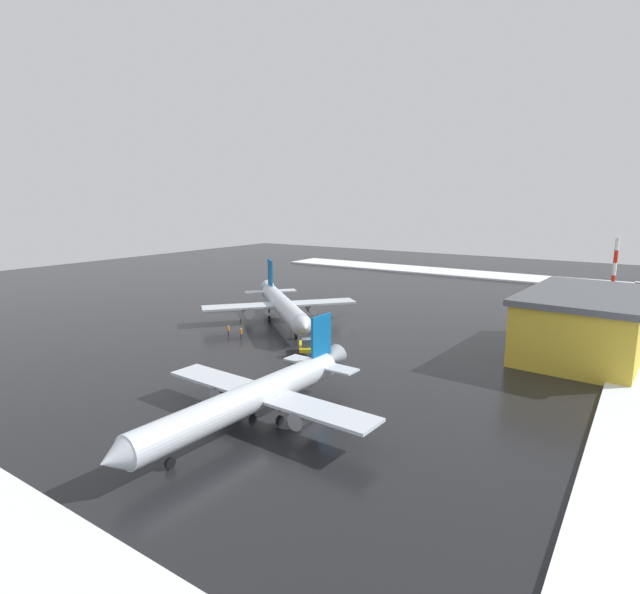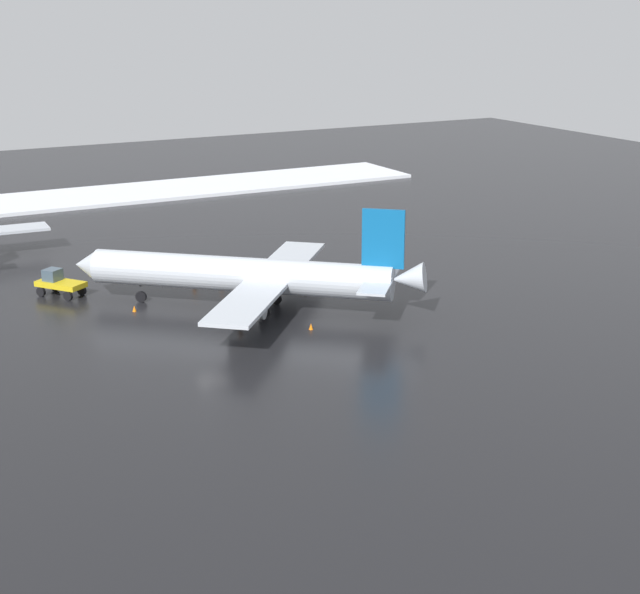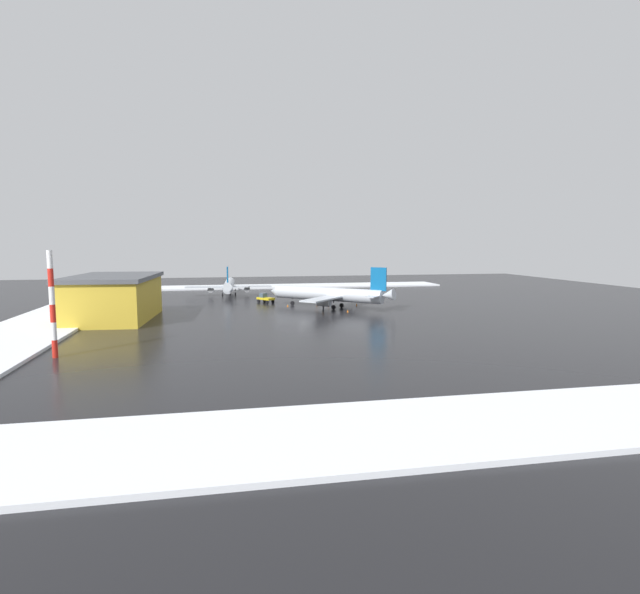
{
  "view_description": "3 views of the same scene",
  "coord_description": "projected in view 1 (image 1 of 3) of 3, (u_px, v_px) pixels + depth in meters",
  "views": [
    {
      "loc": [
        -75.69,
        -45.04,
        20.87
      ],
      "look_at": [
        -0.47,
        5.38,
        3.46
      ],
      "focal_mm": 28.0,
      "sensor_mm": 36.0,
      "label": 1
    },
    {
      "loc": [
        68.17,
        -26.92,
        26.8
      ],
      "look_at": [
        0.96,
        9.06,
        3.64
      ],
      "focal_mm": 55.0,
      "sensor_mm": 36.0,
      "label": 2
    },
    {
      "loc": [
        103.43,
        -17.35,
        15.18
      ],
      "look_at": [
        -2.15,
        3.49,
        3.42
      ],
      "focal_mm": 28.0,
      "sensor_mm": 36.0,
      "label": 3
    }
  ],
  "objects": [
    {
      "name": "pushback_tug",
      "position": [
        307.0,
        346.0,
        68.61
      ],
      "size": [
        5.01,
        4.49,
        2.5
      ],
      "rotation": [
        0.0,
        0.0,
        3.77
      ],
      "color": "gold",
      "rests_on": "ground_plane"
    },
    {
      "name": "ground_crew_mid_apron",
      "position": [
        241.0,
        333.0,
        76.71
      ],
      "size": [
        0.36,
        0.36,
        1.71
      ],
      "rotation": [
        0.0,
        0.0,
        5.42
      ],
      "color": "black",
      "rests_on": "ground_plane"
    },
    {
      "name": "traffic_cone_wingtip_side",
      "position": [
        313.0,
        335.0,
        78.06
      ],
      "size": [
        0.36,
        0.36,
        0.55
      ],
      "primitive_type": "cone",
      "color": "orange",
      "rests_on": "ground_plane"
    },
    {
      "name": "traffic_cone_near_nose",
      "position": [
        240.0,
        320.0,
        88.25
      ],
      "size": [
        0.36,
        0.36,
        0.55
      ],
      "primitive_type": "cone",
      "color": "orange",
      "rests_on": "ground_plane"
    },
    {
      "name": "airplane_parked_starboard",
      "position": [
        252.0,
        397.0,
        46.49
      ],
      "size": [
        29.48,
        24.43,
        8.76
      ],
      "rotation": [
        0.0,
        0.0,
        3.1
      ],
      "color": "silver",
      "rests_on": "ground_plane"
    },
    {
      "name": "airplane_foreground_jet",
      "position": [
        282.0,
        305.0,
        86.15
      ],
      "size": [
        24.96,
        26.87,
        9.76
      ],
      "rotation": [
        0.0,
        0.0,
        4.0
      ],
      "color": "silver",
      "rests_on": "ground_plane"
    },
    {
      "name": "cargo_hangar",
      "position": [
        586.0,
        323.0,
        68.32
      ],
      "size": [
        25.87,
        16.5,
        8.8
      ],
      "rotation": [
        0.0,
        0.0,
        -0.06
      ],
      "color": "gold",
      "rests_on": "ground_plane"
    },
    {
      "name": "traffic_cone_mid_line",
      "position": [
        298.0,
        312.0,
        94.18
      ],
      "size": [
        0.36,
        0.36,
        0.55
      ],
      "primitive_type": "cone",
      "color": "orange",
      "rests_on": "ground_plane"
    },
    {
      "name": "snow_bank_right",
      "position": [
        464.0,
        273.0,
        144.92
      ],
      "size": [
        14.0,
        116.0,
        0.48
      ],
      "primitive_type": "cube",
      "color": "white",
      "rests_on": "ground_plane"
    },
    {
      "name": "antenna_mast",
      "position": [
        614.0,
        275.0,
        94.42
      ],
      "size": [
        0.7,
        0.7,
        14.2
      ],
      "color": "red",
      "rests_on": "ground_plane"
    },
    {
      "name": "ground_crew_by_nose_gear",
      "position": [
        303.0,
        316.0,
        87.74
      ],
      "size": [
        0.36,
        0.36,
        1.71
      ],
      "rotation": [
        0.0,
        0.0,
        3.72
      ],
      "color": "black",
      "rests_on": "ground_plane"
    },
    {
      "name": "ground_crew_near_tug",
      "position": [
        228.0,
        330.0,
        78.44
      ],
      "size": [
        0.36,
        0.36,
        1.71
      ],
      "rotation": [
        0.0,
        0.0,
        2.2
      ],
      "color": "black",
      "rests_on": "ground_plane"
    },
    {
      "name": "ground_plane",
      "position": [
        346.0,
        318.0,
        90.31
      ],
      "size": [
        240.0,
        240.0,
        0.0
      ],
      "primitive_type": "plane",
      "color": "black"
    }
  ]
}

